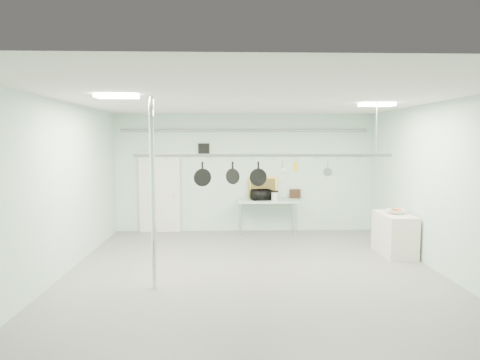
{
  "coord_description": "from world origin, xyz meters",
  "views": [
    {
      "loc": [
        -0.49,
        -7.61,
        2.47
      ],
      "look_at": [
        -0.22,
        1.0,
        1.68
      ],
      "focal_mm": 32.0,
      "sensor_mm": 36.0,
      "label": 1
    }
  ],
  "objects_px": {
    "coffee_canister": "(275,196)",
    "chrome_pole": "(153,194)",
    "side_cabinet": "(394,234)",
    "fruit_bowl": "(396,212)",
    "microwave": "(261,195)",
    "skillet_left": "(202,173)",
    "prep_table": "(268,203)",
    "skillet_right": "(258,174)",
    "pot_rack": "(264,154)",
    "skillet_mid": "(233,173)"
  },
  "relations": [
    {
      "from": "microwave",
      "to": "coffee_canister",
      "type": "height_order",
      "value": "microwave"
    },
    {
      "from": "pot_rack",
      "to": "fruit_bowl",
      "type": "height_order",
      "value": "pot_rack"
    },
    {
      "from": "fruit_bowl",
      "to": "skillet_left",
      "type": "distance_m",
      "value": 4.33
    },
    {
      "from": "skillet_left",
      "to": "skillet_right",
      "type": "height_order",
      "value": "same"
    },
    {
      "from": "pot_rack",
      "to": "skillet_mid",
      "type": "height_order",
      "value": "pot_rack"
    },
    {
      "from": "prep_table",
      "to": "microwave",
      "type": "height_order",
      "value": "microwave"
    },
    {
      "from": "chrome_pole",
      "to": "prep_table",
      "type": "height_order",
      "value": "chrome_pole"
    },
    {
      "from": "chrome_pole",
      "to": "skillet_left",
      "type": "height_order",
      "value": "chrome_pole"
    },
    {
      "from": "chrome_pole",
      "to": "skillet_mid",
      "type": "height_order",
      "value": "chrome_pole"
    },
    {
      "from": "chrome_pole",
      "to": "pot_rack",
      "type": "distance_m",
      "value": 2.19
    },
    {
      "from": "prep_table",
      "to": "pot_rack",
      "type": "relative_size",
      "value": 0.33
    },
    {
      "from": "side_cabinet",
      "to": "coffee_canister",
      "type": "distance_m",
      "value": 3.2
    },
    {
      "from": "prep_table",
      "to": "microwave",
      "type": "relative_size",
      "value": 3.22
    },
    {
      "from": "microwave",
      "to": "skillet_left",
      "type": "xyz_separation_m",
      "value": [
        -1.36,
        -3.3,
        0.82
      ]
    },
    {
      "from": "skillet_right",
      "to": "skillet_mid",
      "type": "bearing_deg",
      "value": 169.26
    },
    {
      "from": "chrome_pole",
      "to": "skillet_mid",
      "type": "bearing_deg",
      "value": 34.22
    },
    {
      "from": "coffee_canister",
      "to": "chrome_pole",
      "type": "bearing_deg",
      "value": -121.34
    },
    {
      "from": "chrome_pole",
      "to": "coffee_canister",
      "type": "relative_size",
      "value": 14.21
    },
    {
      "from": "pot_rack",
      "to": "skillet_mid",
      "type": "distance_m",
      "value": 0.67
    },
    {
      "from": "prep_table",
      "to": "skillet_left",
      "type": "distance_m",
      "value": 3.78
    },
    {
      "from": "side_cabinet",
      "to": "skillet_mid",
      "type": "bearing_deg",
      "value": -162.68
    },
    {
      "from": "chrome_pole",
      "to": "pot_rack",
      "type": "height_order",
      "value": "chrome_pole"
    },
    {
      "from": "side_cabinet",
      "to": "fruit_bowl",
      "type": "xyz_separation_m",
      "value": [
        0.01,
        -0.02,
        0.5
      ]
    },
    {
      "from": "pot_rack",
      "to": "coffee_canister",
      "type": "height_order",
      "value": "pot_rack"
    },
    {
      "from": "pot_rack",
      "to": "skillet_mid",
      "type": "relative_size",
      "value": 11.83
    },
    {
      "from": "prep_table",
      "to": "coffee_canister",
      "type": "xyz_separation_m",
      "value": [
        0.17,
        -0.14,
        0.19
      ]
    },
    {
      "from": "skillet_left",
      "to": "prep_table",
      "type": "bearing_deg",
      "value": 48.47
    },
    {
      "from": "coffee_canister",
      "to": "skillet_left",
      "type": "height_order",
      "value": "skillet_left"
    },
    {
      "from": "prep_table",
      "to": "skillet_mid",
      "type": "distance_m",
      "value": 3.6
    },
    {
      "from": "prep_table",
      "to": "skillet_left",
      "type": "relative_size",
      "value": 3.66
    },
    {
      "from": "side_cabinet",
      "to": "skillet_right",
      "type": "height_order",
      "value": "skillet_right"
    },
    {
      "from": "coffee_canister",
      "to": "skillet_mid",
      "type": "bearing_deg",
      "value": -110.0
    },
    {
      "from": "fruit_bowl",
      "to": "skillet_mid",
      "type": "xyz_separation_m",
      "value": [
        -3.54,
        -1.08,
        0.93
      ]
    },
    {
      "from": "chrome_pole",
      "to": "side_cabinet",
      "type": "bearing_deg",
      "value": 22.41
    },
    {
      "from": "chrome_pole",
      "to": "skillet_right",
      "type": "distance_m",
      "value": 2.03
    },
    {
      "from": "microwave",
      "to": "skillet_mid",
      "type": "height_order",
      "value": "skillet_mid"
    },
    {
      "from": "pot_rack",
      "to": "microwave",
      "type": "relative_size",
      "value": 9.66
    },
    {
      "from": "chrome_pole",
      "to": "coffee_canister",
      "type": "distance_m",
      "value": 4.79
    },
    {
      "from": "skillet_left",
      "to": "skillet_mid",
      "type": "bearing_deg",
      "value": -16.57
    },
    {
      "from": "microwave",
      "to": "prep_table",
      "type": "bearing_deg",
      "value": 168.45
    },
    {
      "from": "side_cabinet",
      "to": "skillet_mid",
      "type": "xyz_separation_m",
      "value": [
        -3.53,
        -1.1,
        1.43
      ]
    },
    {
      "from": "side_cabinet",
      "to": "skillet_right",
      "type": "relative_size",
      "value": 2.58
    },
    {
      "from": "fruit_bowl",
      "to": "skillet_mid",
      "type": "distance_m",
      "value": 3.81
    },
    {
      "from": "microwave",
      "to": "skillet_mid",
      "type": "distance_m",
      "value": 3.5
    },
    {
      "from": "pot_rack",
      "to": "fruit_bowl",
      "type": "bearing_deg",
      "value": 19.97
    },
    {
      "from": "skillet_right",
      "to": "fruit_bowl",
      "type": "bearing_deg",
      "value": 8.64
    },
    {
      "from": "microwave",
      "to": "skillet_mid",
      "type": "xyz_separation_m",
      "value": [
        -0.8,
        -3.3,
        0.84
      ]
    },
    {
      "from": "side_cabinet",
      "to": "microwave",
      "type": "bearing_deg",
      "value": 141.03
    },
    {
      "from": "prep_table",
      "to": "pot_rack",
      "type": "distance_m",
      "value": 3.61
    },
    {
      "from": "microwave",
      "to": "fruit_bowl",
      "type": "height_order",
      "value": "microwave"
    }
  ]
}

